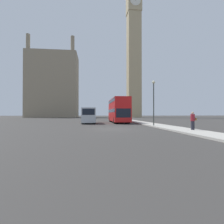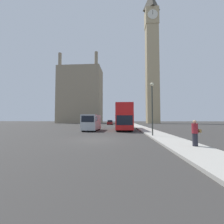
% 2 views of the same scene
% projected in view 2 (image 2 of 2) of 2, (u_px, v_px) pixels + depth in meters
% --- Properties ---
extents(ground_plane, '(300.00, 300.00, 0.00)m').
position_uv_depth(ground_plane, '(95.00, 140.00, 12.89)').
color(ground_plane, '#383533').
extents(sidewalk_strip, '(2.51, 120.00, 0.15)m').
position_uv_depth(sidewalk_strip, '(170.00, 140.00, 12.44)').
color(sidewalk_strip, '#ADA89E').
rests_on(sidewalk_strip, ground_plane).
extents(clock_tower, '(6.20, 6.37, 65.39)m').
position_uv_depth(clock_tower, '(152.00, 54.00, 72.76)').
color(clock_tower, tan).
rests_on(clock_tower, ground_plane).
extents(building_block_distant, '(21.63, 13.54, 35.14)m').
position_uv_depth(building_block_distant, '(81.00, 96.00, 79.04)').
color(building_block_distant, gray).
rests_on(building_block_distant, ground_plane).
extents(red_double_decker_bus, '(2.59, 10.69, 4.21)m').
position_uv_depth(red_double_decker_bus, '(124.00, 116.00, 25.96)').
color(red_double_decker_bus, red).
rests_on(red_double_decker_bus, ground_plane).
extents(white_van, '(2.15, 5.64, 2.50)m').
position_uv_depth(white_van, '(92.00, 122.00, 23.73)').
color(white_van, '#B2B7BC').
rests_on(white_van, ground_plane).
extents(pedestrian, '(0.51, 0.35, 1.58)m').
position_uv_depth(pedestrian, '(195.00, 133.00, 9.08)').
color(pedestrian, '#23232D').
rests_on(pedestrian, sidewalk_strip).
extents(street_lamp, '(0.36, 0.36, 5.42)m').
position_uv_depth(street_lamp, '(152.00, 100.00, 15.30)').
color(street_lamp, '#2D332D').
rests_on(street_lamp, sidewalk_strip).
extents(parked_sedan, '(1.74, 4.60, 1.57)m').
position_uv_depth(parked_sedan, '(110.00, 123.00, 51.73)').
color(parked_sedan, maroon).
rests_on(parked_sedan, ground_plane).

